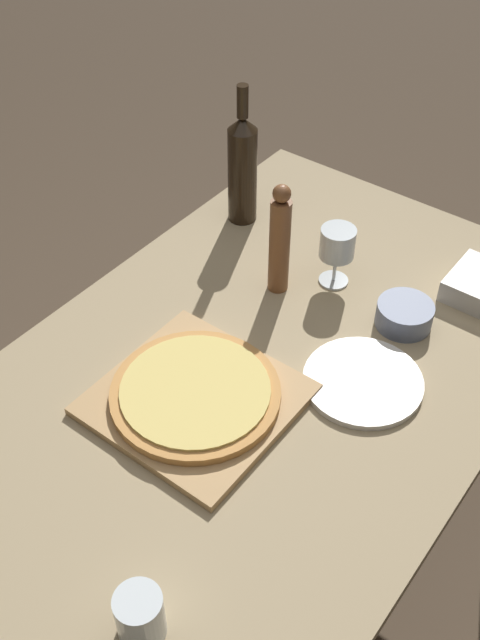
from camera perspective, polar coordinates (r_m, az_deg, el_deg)
name	(u,v)px	position (r m, az deg, el deg)	size (l,w,h in m)	color
ground_plane	(248,566)	(2.18, 0.64, -18.21)	(12.00, 12.00, 0.00)	#4C3D2D
dining_table	(251,405)	(1.62, 0.82, -6.53)	(0.95, 1.57, 0.78)	#9E8966
cutting_board	(196,399)	(1.50, -3.39, -6.06)	(0.37, 0.36, 0.02)	tan
pizza	(195,393)	(1.48, -3.42, -5.54)	(0.34, 0.34, 0.02)	#C68947
wine_bottle	(242,168)	(1.89, 0.18, 11.54)	(0.07, 0.07, 0.37)	black
pepper_mill	(280,241)	(1.67, 3.04, 6.03)	(0.05, 0.05, 0.28)	brown
wine_glass	(337,245)	(1.72, 7.43, 5.69)	(0.08, 0.08, 0.15)	silver
small_bowl	(404,315)	(1.68, 12.42, 0.39)	(0.12, 0.12, 0.05)	slate
drinking_tumbler	(140,616)	(1.22, -7.62, -21.43)	(0.08, 0.08, 0.10)	silver
dinner_plate	(363,381)	(1.55, 9.34, -4.64)	(0.25, 0.25, 0.01)	silver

